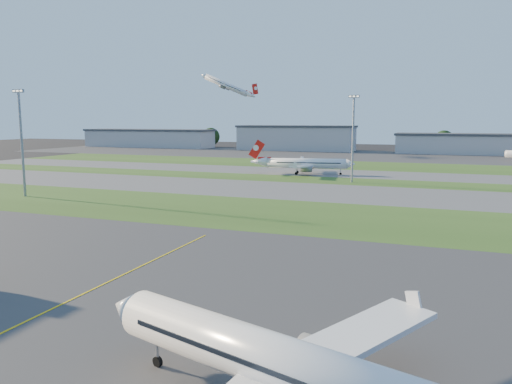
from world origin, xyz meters
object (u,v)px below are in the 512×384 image
at_px(airliner_parked, 292,370).
at_px(airliner_taxiing, 305,164).
at_px(light_mast_centre, 353,133).
at_px(light_mast_west, 21,136).

xyz_separation_m(airliner_parked, airliner_taxiing, (-36.62, 138.60, -0.04)).
bearing_deg(airliner_parked, airliner_taxiing, 122.05).
relative_size(airliner_parked, light_mast_centre, 1.28).
height_order(airliner_parked, light_mast_centre, light_mast_centre).
bearing_deg(airliner_taxiing, light_mast_centre, 127.46).
distance_m(airliner_parked, light_mast_centre, 123.61).
height_order(light_mast_west, light_mast_centre, same).
bearing_deg(airliner_parked, light_mast_west, 160.33).
xyz_separation_m(airliner_parked, light_mast_centre, (-17.64, 121.84, 11.08)).
distance_m(light_mast_west, light_mast_centre, 89.64).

